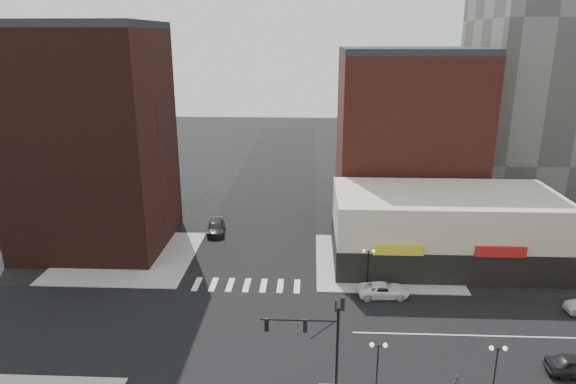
{
  "coord_description": "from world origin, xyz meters",
  "views": [
    {
      "loc": [
        6.24,
        -38.5,
        24.23
      ],
      "look_at": [
        4.25,
        4.8,
        11.0
      ],
      "focal_mm": 32.0,
      "sensor_mm": 36.0,
      "label": 1
    }
  ],
  "objects_px": {
    "white_suv": "(383,290)",
    "traffic_signal": "(323,331)",
    "street_lamp_se_b": "(497,359)",
    "street_lamp_ne": "(368,259)",
    "street_lamp_se_a": "(378,356)",
    "dark_sedan_north": "(216,228)"
  },
  "relations": [
    {
      "from": "street_lamp_se_b",
      "to": "street_lamp_ne",
      "type": "distance_m",
      "value": 17.46
    },
    {
      "from": "traffic_signal",
      "to": "white_suv",
      "type": "relative_size",
      "value": 1.57
    },
    {
      "from": "street_lamp_se_b",
      "to": "white_suv",
      "type": "height_order",
      "value": "street_lamp_se_b"
    },
    {
      "from": "traffic_signal",
      "to": "street_lamp_ne",
      "type": "xyz_separation_m",
      "value": [
        4.76,
        15.83,
        -1.67
      ]
    },
    {
      "from": "street_lamp_se_b",
      "to": "dark_sedan_north",
      "type": "distance_m",
      "value": 39.26
    },
    {
      "from": "street_lamp_ne",
      "to": "street_lamp_se_a",
      "type": "bearing_deg",
      "value": -93.58
    },
    {
      "from": "street_lamp_se_b",
      "to": "white_suv",
      "type": "relative_size",
      "value": 0.84
    },
    {
      "from": "traffic_signal",
      "to": "street_lamp_ne",
      "type": "relative_size",
      "value": 1.87
    },
    {
      "from": "street_lamp_ne",
      "to": "street_lamp_se_b",
      "type": "bearing_deg",
      "value": -66.37
    },
    {
      "from": "traffic_signal",
      "to": "street_lamp_se_b",
      "type": "height_order",
      "value": "traffic_signal"
    },
    {
      "from": "white_suv",
      "to": "street_lamp_ne",
      "type": "bearing_deg",
      "value": 39.59
    },
    {
      "from": "traffic_signal",
      "to": "street_lamp_se_a",
      "type": "bearing_deg",
      "value": -2.57
    },
    {
      "from": "street_lamp_se_b",
      "to": "traffic_signal",
      "type": "bearing_deg",
      "value": 179.18
    },
    {
      "from": "street_lamp_se_a",
      "to": "dark_sedan_north",
      "type": "distance_m",
      "value": 34.77
    },
    {
      "from": "white_suv",
      "to": "dark_sedan_north",
      "type": "xyz_separation_m",
      "value": [
        -19.19,
        15.85,
        0.07
      ]
    },
    {
      "from": "street_lamp_ne",
      "to": "dark_sedan_north",
      "type": "distance_m",
      "value": 22.98
    },
    {
      "from": "street_lamp_se_a",
      "to": "street_lamp_se_b",
      "type": "xyz_separation_m",
      "value": [
        8.0,
        0.0,
        0.0
      ]
    },
    {
      "from": "traffic_signal",
      "to": "street_lamp_ne",
      "type": "bearing_deg",
      "value": 73.25
    },
    {
      "from": "white_suv",
      "to": "traffic_signal",
      "type": "bearing_deg",
      "value": 152.98
    },
    {
      "from": "street_lamp_se_a",
      "to": "street_lamp_se_b",
      "type": "bearing_deg",
      "value": 0.0
    },
    {
      "from": "traffic_signal",
      "to": "white_suv",
      "type": "height_order",
      "value": "traffic_signal"
    },
    {
      "from": "traffic_signal",
      "to": "white_suv",
      "type": "bearing_deg",
      "value": 66.68
    }
  ]
}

